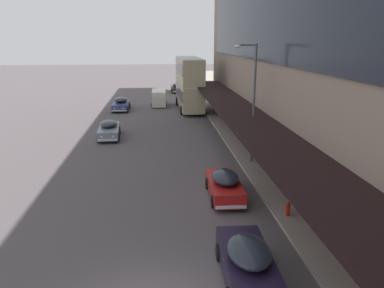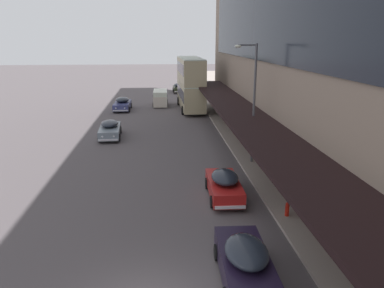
{
  "view_description": "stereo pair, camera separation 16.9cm",
  "coord_description": "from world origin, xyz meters",
  "px_view_note": "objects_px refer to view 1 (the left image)",
  "views": [
    {
      "loc": [
        0.5,
        -10.0,
        8.36
      ],
      "look_at": [
        2.61,
        12.85,
        1.89
      ],
      "focal_mm": 35.0,
      "sensor_mm": 36.0,
      "label": 1
    },
    {
      "loc": [
        0.67,
        -10.01,
        8.36
      ],
      "look_at": [
        2.61,
        12.85,
        1.89
      ],
      "focal_mm": 35.0,
      "sensor_mm": 36.0,
      "label": 2
    }
  ],
  "objects_px": {
    "fire_hydrant": "(288,209)",
    "sedan_far_back": "(225,184)",
    "street_lamp": "(252,96)",
    "vw_van": "(159,97)",
    "sedan_lead_near": "(177,88)",
    "sedan_trailing_near": "(247,261)",
    "sedan_oncoming_front": "(109,129)",
    "pedestrian_at_kerb": "(309,190)",
    "sedan_lead_mid": "(121,104)",
    "transit_bus_kerbside_front": "(189,82)"
  },
  "relations": [
    {
      "from": "fire_hydrant",
      "to": "sedan_far_back",
      "type": "bearing_deg",
      "value": 133.89
    },
    {
      "from": "street_lamp",
      "to": "vw_van",
      "type": "bearing_deg",
      "value": 104.09
    },
    {
      "from": "vw_van",
      "to": "street_lamp",
      "type": "height_order",
      "value": "street_lamp"
    },
    {
      "from": "sedan_far_back",
      "to": "sedan_lead_near",
      "type": "distance_m",
      "value": 41.99
    },
    {
      "from": "sedan_trailing_near",
      "to": "sedan_lead_near",
      "type": "xyz_separation_m",
      "value": [
        0.14,
        49.27,
        -0.06
      ]
    },
    {
      "from": "sedan_lead_near",
      "to": "fire_hydrant",
      "type": "bearing_deg",
      "value": -86.22
    },
    {
      "from": "sedan_far_back",
      "to": "sedan_trailing_near",
      "type": "bearing_deg",
      "value": -93.81
    },
    {
      "from": "sedan_oncoming_front",
      "to": "sedan_far_back",
      "type": "height_order",
      "value": "sedan_far_back"
    },
    {
      "from": "sedan_far_back",
      "to": "pedestrian_at_kerb",
      "type": "distance_m",
      "value": 4.41
    },
    {
      "from": "sedan_trailing_near",
      "to": "sedan_lead_mid",
      "type": "relative_size",
      "value": 0.97
    },
    {
      "from": "sedan_oncoming_front",
      "to": "sedan_lead_mid",
      "type": "bearing_deg",
      "value": 90.54
    },
    {
      "from": "sedan_lead_near",
      "to": "vw_van",
      "type": "relative_size",
      "value": 0.94
    },
    {
      "from": "sedan_far_back",
      "to": "sedan_lead_near",
      "type": "relative_size",
      "value": 1.01
    },
    {
      "from": "transit_bus_kerbside_front",
      "to": "sedan_oncoming_front",
      "type": "relative_size",
      "value": 2.14
    },
    {
      "from": "street_lamp",
      "to": "transit_bus_kerbside_front",
      "type": "bearing_deg",
      "value": 96.51
    },
    {
      "from": "transit_bus_kerbside_front",
      "to": "sedan_trailing_near",
      "type": "bearing_deg",
      "value": -91.37
    },
    {
      "from": "sedan_lead_mid",
      "to": "sedan_far_back",
      "type": "bearing_deg",
      "value": -73.5
    },
    {
      "from": "transit_bus_kerbside_front",
      "to": "pedestrian_at_kerb",
      "type": "bearing_deg",
      "value": -82.99
    },
    {
      "from": "sedan_trailing_near",
      "to": "sedan_lead_mid",
      "type": "distance_m",
      "value": 34.88
    },
    {
      "from": "sedan_lead_near",
      "to": "street_lamp",
      "type": "bearing_deg",
      "value": -85.2
    },
    {
      "from": "vw_van",
      "to": "pedestrian_at_kerb",
      "type": "bearing_deg",
      "value": -77.28
    },
    {
      "from": "sedan_trailing_near",
      "to": "fire_hydrant",
      "type": "xyz_separation_m",
      "value": [
        3.09,
        4.57,
        -0.29
      ]
    },
    {
      "from": "sedan_trailing_near",
      "to": "pedestrian_at_kerb",
      "type": "height_order",
      "value": "pedestrian_at_kerb"
    },
    {
      "from": "transit_bus_kerbside_front",
      "to": "street_lamp",
      "type": "height_order",
      "value": "street_lamp"
    },
    {
      "from": "sedan_lead_mid",
      "to": "fire_hydrant",
      "type": "relative_size",
      "value": 6.65
    },
    {
      "from": "sedan_lead_mid",
      "to": "transit_bus_kerbside_front",
      "type": "bearing_deg",
      "value": -1.93
    },
    {
      "from": "street_lamp",
      "to": "fire_hydrant",
      "type": "bearing_deg",
      "value": -90.77
    },
    {
      "from": "sedan_lead_mid",
      "to": "sedan_lead_near",
      "type": "bearing_deg",
      "value": 63.45
    },
    {
      "from": "sedan_trailing_near",
      "to": "sedan_far_back",
      "type": "distance_m",
      "value": 7.29
    },
    {
      "from": "sedan_far_back",
      "to": "fire_hydrant",
      "type": "relative_size",
      "value": 6.17
    },
    {
      "from": "sedan_far_back",
      "to": "vw_van",
      "type": "bearing_deg",
      "value": 96.42
    },
    {
      "from": "pedestrian_at_kerb",
      "to": "street_lamp",
      "type": "relative_size",
      "value": 0.23
    },
    {
      "from": "vw_van",
      "to": "sedan_trailing_near",
      "type": "bearing_deg",
      "value": -85.58
    },
    {
      "from": "street_lamp",
      "to": "sedan_lead_mid",
      "type": "bearing_deg",
      "value": 116.65
    },
    {
      "from": "fire_hydrant",
      "to": "transit_bus_kerbside_front",
      "type": "bearing_deg",
      "value": 94.46
    },
    {
      "from": "sedan_oncoming_front",
      "to": "pedestrian_at_kerb",
      "type": "xyz_separation_m",
      "value": [
        11.66,
        -15.84,
        0.45
      ]
    },
    {
      "from": "sedan_oncoming_front",
      "to": "fire_hydrant",
      "type": "bearing_deg",
      "value": -57.62
    },
    {
      "from": "sedan_lead_near",
      "to": "sedan_lead_mid",
      "type": "xyz_separation_m",
      "value": [
        -7.59,
        -15.19,
        0.04
      ]
    },
    {
      "from": "sedan_trailing_near",
      "to": "fire_hydrant",
      "type": "relative_size",
      "value": 6.42
    },
    {
      "from": "transit_bus_kerbside_front",
      "to": "sedan_trailing_near",
      "type": "height_order",
      "value": "transit_bus_kerbside_front"
    },
    {
      "from": "sedan_far_back",
      "to": "fire_hydrant",
      "type": "height_order",
      "value": "sedan_far_back"
    },
    {
      "from": "sedan_trailing_near",
      "to": "sedan_lead_near",
      "type": "bearing_deg",
      "value": 89.84
    },
    {
      "from": "sedan_trailing_near",
      "to": "sedan_oncoming_front",
      "type": "height_order",
      "value": "sedan_trailing_near"
    },
    {
      "from": "sedan_lead_mid",
      "to": "fire_hydrant",
      "type": "height_order",
      "value": "sedan_lead_mid"
    },
    {
      "from": "sedan_trailing_near",
      "to": "sedan_far_back",
      "type": "xyz_separation_m",
      "value": [
        0.49,
        7.28,
        -0.01
      ]
    },
    {
      "from": "sedan_lead_mid",
      "to": "street_lamp",
      "type": "height_order",
      "value": "street_lamp"
    },
    {
      "from": "sedan_oncoming_front",
      "to": "sedan_lead_near",
      "type": "bearing_deg",
      "value": 75.2
    },
    {
      "from": "sedan_lead_near",
      "to": "sedan_oncoming_front",
      "type": "bearing_deg",
      "value": -104.8
    },
    {
      "from": "transit_bus_kerbside_front",
      "to": "sedan_trailing_near",
      "type": "distance_m",
      "value": 33.9
    },
    {
      "from": "sedan_lead_near",
      "to": "fire_hydrant",
      "type": "xyz_separation_m",
      "value": [
        2.95,
        -44.7,
        -0.23
      ]
    }
  ]
}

